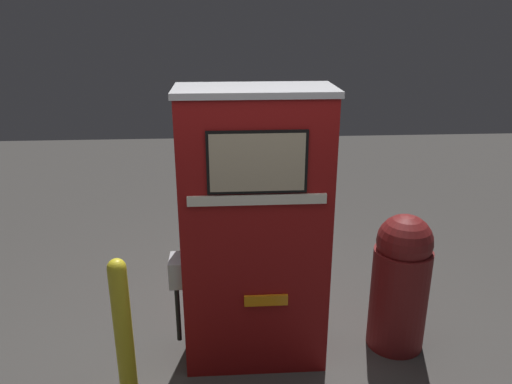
{
  "coord_description": "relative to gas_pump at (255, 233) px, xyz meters",
  "views": [
    {
      "loc": [
        -0.19,
        -2.84,
        2.39
      ],
      "look_at": [
        0.0,
        0.11,
        1.32
      ],
      "focal_mm": 35.0,
      "sensor_mm": 36.0,
      "label": 1
    }
  ],
  "objects": [
    {
      "name": "gas_pump",
      "position": [
        0.0,
        0.0,
        0.0
      ],
      "size": [
        1.08,
        0.49,
        1.96
      ],
      "color": "maroon",
      "rests_on": "ground_plane"
    },
    {
      "name": "safety_bollard",
      "position": [
        -0.83,
        -0.46,
        -0.44
      ],
      "size": [
        0.11,
        0.11,
        1.05
      ],
      "color": "yellow",
      "rests_on": "ground_plane"
    },
    {
      "name": "trash_bin",
      "position": [
        1.07,
        0.06,
        -0.45
      ],
      "size": [
        0.42,
        0.42,
        1.05
      ],
      "color": "maroon",
      "rests_on": "ground_plane"
    },
    {
      "name": "ground_plane",
      "position": [
        0.0,
        -0.23,
        -0.98
      ],
      "size": [
        14.0,
        14.0,
        0.0
      ],
      "primitive_type": "plane",
      "color": "#423F3D"
    }
  ]
}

